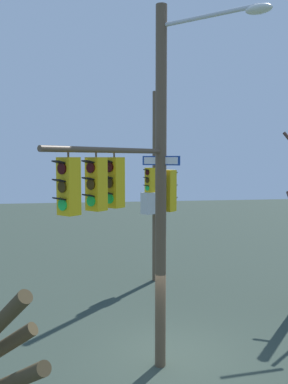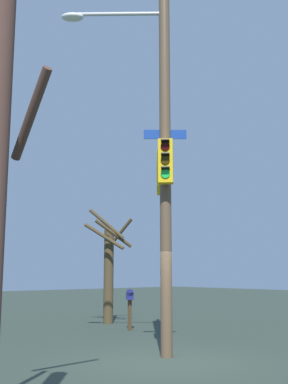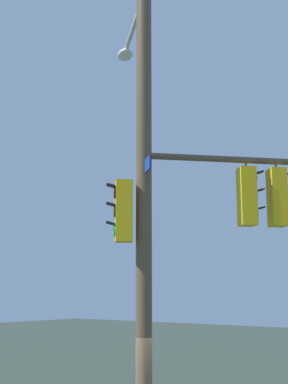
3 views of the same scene
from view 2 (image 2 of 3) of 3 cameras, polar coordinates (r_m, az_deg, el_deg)
The scene contains 4 objects.
ground_plane at distance 11.35m, azimuth 2.73°, elevation -19.75°, with size 80.00×80.00×0.00m, color #2E3A31.
main_signal_pole_assembly at distance 12.87m, azimuth 2.05°, elevation 3.99°, with size 3.62×4.95×9.37m.
mailbox at distance 16.97m, azimuth -1.72°, elevation -12.61°, with size 0.50×0.45×1.41m.
bare_tree_behind_pole at distance 19.16m, azimuth -4.23°, elevation -9.08°, with size 2.01×2.03×4.47m.
Camera 2 is at (-8.06, 7.73, 2.00)m, focal length 44.31 mm.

